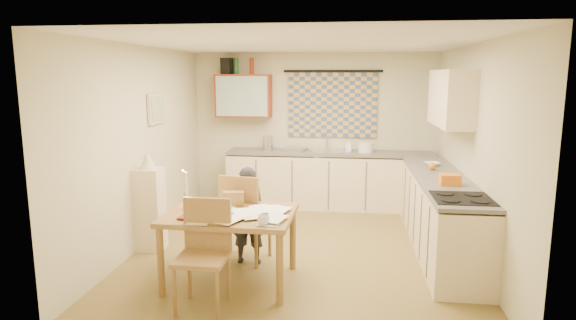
# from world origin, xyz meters

# --- Properties ---
(floor) EXTENTS (4.00, 4.50, 0.02)m
(floor) POSITION_xyz_m (0.00, 0.00, -0.01)
(floor) COLOR brown
(floor) RESTS_ON ground
(ceiling) EXTENTS (4.00, 4.50, 0.02)m
(ceiling) POSITION_xyz_m (0.00, 0.00, 2.51)
(ceiling) COLOR white
(ceiling) RESTS_ON floor
(wall_back) EXTENTS (4.00, 0.02, 2.50)m
(wall_back) POSITION_xyz_m (0.00, 2.26, 1.25)
(wall_back) COLOR beige
(wall_back) RESTS_ON floor
(wall_front) EXTENTS (4.00, 0.02, 2.50)m
(wall_front) POSITION_xyz_m (0.00, -2.26, 1.25)
(wall_front) COLOR beige
(wall_front) RESTS_ON floor
(wall_left) EXTENTS (0.02, 4.50, 2.50)m
(wall_left) POSITION_xyz_m (-2.01, 0.00, 1.25)
(wall_left) COLOR beige
(wall_left) RESTS_ON floor
(wall_right) EXTENTS (0.02, 4.50, 2.50)m
(wall_right) POSITION_xyz_m (2.01, 0.00, 1.25)
(wall_right) COLOR beige
(wall_right) RESTS_ON floor
(window_blind) EXTENTS (1.45, 0.03, 1.05)m
(window_blind) POSITION_xyz_m (0.30, 2.22, 1.65)
(window_blind) COLOR #39537B
(window_blind) RESTS_ON wall_back
(curtain_rod) EXTENTS (1.60, 0.04, 0.04)m
(curtain_rod) POSITION_xyz_m (0.30, 2.20, 2.20)
(curtain_rod) COLOR black
(curtain_rod) RESTS_ON wall_back
(wall_cabinet) EXTENTS (0.90, 0.34, 0.70)m
(wall_cabinet) POSITION_xyz_m (-1.15, 2.08, 1.80)
(wall_cabinet) COLOR maroon
(wall_cabinet) RESTS_ON wall_back
(wall_cabinet_glass) EXTENTS (0.84, 0.02, 0.64)m
(wall_cabinet_glass) POSITION_xyz_m (-1.15, 1.91, 1.80)
(wall_cabinet_glass) COLOR #99B2A5
(wall_cabinet_glass) RESTS_ON wall_back
(upper_cabinet_right) EXTENTS (0.34, 1.30, 0.70)m
(upper_cabinet_right) POSITION_xyz_m (1.83, 0.55, 1.85)
(upper_cabinet_right) COLOR beige
(upper_cabinet_right) RESTS_ON wall_right
(framed_print) EXTENTS (0.04, 0.50, 0.40)m
(framed_print) POSITION_xyz_m (-1.97, 0.40, 1.70)
(framed_print) COLOR beige
(framed_print) RESTS_ON wall_left
(print_canvas) EXTENTS (0.01, 0.42, 0.32)m
(print_canvas) POSITION_xyz_m (-1.95, 0.40, 1.70)
(print_canvas) COLOR beige
(print_canvas) RESTS_ON wall_left
(counter_back) EXTENTS (3.30, 0.62, 0.92)m
(counter_back) POSITION_xyz_m (0.28, 1.95, 0.45)
(counter_back) COLOR beige
(counter_back) RESTS_ON floor
(counter_right) EXTENTS (0.62, 2.95, 0.92)m
(counter_right) POSITION_xyz_m (1.70, 0.18, 0.45)
(counter_right) COLOR beige
(counter_right) RESTS_ON floor
(stove) EXTENTS (0.60, 0.60, 0.93)m
(stove) POSITION_xyz_m (1.70, -0.88, 0.46)
(stove) COLOR white
(stove) RESTS_ON floor
(sink) EXTENTS (0.64, 0.57, 0.10)m
(sink) POSITION_xyz_m (0.25, 1.95, 0.88)
(sink) COLOR silver
(sink) RESTS_ON counter_back
(tap) EXTENTS (0.03, 0.03, 0.28)m
(tap) POSITION_xyz_m (0.23, 2.13, 1.06)
(tap) COLOR silver
(tap) RESTS_ON counter_back
(dish_rack) EXTENTS (0.40, 0.37, 0.06)m
(dish_rack) POSITION_xyz_m (-0.29, 1.95, 0.95)
(dish_rack) COLOR silver
(dish_rack) RESTS_ON counter_back
(kettle) EXTENTS (0.20, 0.20, 0.24)m
(kettle) POSITION_xyz_m (-0.73, 1.95, 1.04)
(kettle) COLOR silver
(kettle) RESTS_ON counter_back
(mixing_bowl) EXTENTS (0.25, 0.25, 0.16)m
(mixing_bowl) POSITION_xyz_m (0.85, 1.95, 1.00)
(mixing_bowl) COLOR white
(mixing_bowl) RESTS_ON counter_back
(soap_bottle) EXTENTS (0.12, 0.12, 0.20)m
(soap_bottle) POSITION_xyz_m (0.58, 2.00, 1.02)
(soap_bottle) COLOR white
(soap_bottle) RESTS_ON counter_back
(bowl) EXTENTS (0.34, 0.34, 0.05)m
(bowl) POSITION_xyz_m (1.70, 0.88, 0.94)
(bowl) COLOR white
(bowl) RESTS_ON counter_right
(orange_bag) EXTENTS (0.22, 0.17, 0.12)m
(orange_bag) POSITION_xyz_m (1.70, -0.28, 0.98)
(orange_bag) COLOR orange
(orange_bag) RESTS_ON counter_right
(fruit_orange) EXTENTS (0.10, 0.10, 0.10)m
(fruit_orange) POSITION_xyz_m (1.65, 0.58, 0.97)
(fruit_orange) COLOR orange
(fruit_orange) RESTS_ON counter_right
(speaker) EXTENTS (0.18, 0.22, 0.26)m
(speaker) POSITION_xyz_m (-1.42, 2.08, 2.28)
(speaker) COLOR black
(speaker) RESTS_ON wall_cabinet
(bottle_green) EXTENTS (0.08, 0.08, 0.26)m
(bottle_green) POSITION_xyz_m (-1.27, 2.08, 2.28)
(bottle_green) COLOR #195926
(bottle_green) RESTS_ON wall_cabinet
(bottle_brown) EXTENTS (0.08, 0.08, 0.26)m
(bottle_brown) POSITION_xyz_m (-1.01, 2.08, 2.28)
(bottle_brown) COLOR maroon
(bottle_brown) RESTS_ON wall_cabinet
(dining_table) EXTENTS (1.32, 1.02, 0.75)m
(dining_table) POSITION_xyz_m (-0.63, -1.08, 0.38)
(dining_table) COLOR brown
(dining_table) RESTS_ON floor
(chair_far) EXTENTS (0.56, 0.56, 1.04)m
(chair_far) POSITION_xyz_m (-0.59, -0.49, 0.32)
(chair_far) COLOR brown
(chair_far) RESTS_ON floor
(chair_near) EXTENTS (0.46, 0.46, 1.01)m
(chair_near) POSITION_xyz_m (-0.75, -1.68, 0.31)
(chair_near) COLOR brown
(chair_near) RESTS_ON floor
(person) EXTENTS (0.41, 0.27, 1.13)m
(person) POSITION_xyz_m (-0.56, -0.55, 0.57)
(person) COLOR black
(person) RESTS_ON floor
(shelf_stand) EXTENTS (0.32, 0.30, 1.02)m
(shelf_stand) POSITION_xyz_m (-1.84, -0.27, 0.51)
(shelf_stand) COLOR beige
(shelf_stand) RESTS_ON floor
(lampshade) EXTENTS (0.20, 0.20, 0.22)m
(lampshade) POSITION_xyz_m (-1.84, -0.27, 1.13)
(lampshade) COLOR beige
(lampshade) RESTS_ON shelf_stand
(letter_rack) EXTENTS (0.24, 0.14, 0.16)m
(letter_rack) POSITION_xyz_m (-0.65, -0.85, 0.83)
(letter_rack) COLOR brown
(letter_rack) RESTS_ON dining_table
(mug) EXTENTS (0.19, 0.19, 0.09)m
(mug) POSITION_xyz_m (-0.22, -1.45, 0.79)
(mug) COLOR white
(mug) RESTS_ON dining_table
(magazine) EXTENTS (0.24, 0.29, 0.02)m
(magazine) POSITION_xyz_m (-1.07, -1.29, 0.76)
(magazine) COLOR maroon
(magazine) RESTS_ON dining_table
(book) EXTENTS (0.23, 0.27, 0.02)m
(book) POSITION_xyz_m (-1.02, -1.16, 0.76)
(book) COLOR orange
(book) RESTS_ON dining_table
(orange_box) EXTENTS (0.14, 0.11, 0.04)m
(orange_box) POSITION_xyz_m (-0.91, -1.38, 0.77)
(orange_box) COLOR orange
(orange_box) RESTS_ON dining_table
(eyeglasses) EXTENTS (0.14, 0.08, 0.02)m
(eyeglasses) POSITION_xyz_m (-0.51, -1.37, 0.76)
(eyeglasses) COLOR black
(eyeglasses) RESTS_ON dining_table
(candle_holder) EXTENTS (0.07, 0.07, 0.18)m
(candle_holder) POSITION_xyz_m (-1.11, -1.01, 0.84)
(candle_holder) COLOR silver
(candle_holder) RESTS_ON dining_table
(candle) EXTENTS (0.03, 0.03, 0.22)m
(candle) POSITION_xyz_m (-1.10, -1.04, 1.04)
(candle) COLOR white
(candle) RESTS_ON dining_table
(candle_flame) EXTENTS (0.02, 0.02, 0.02)m
(candle_flame) POSITION_xyz_m (-1.13, -1.02, 1.16)
(candle_flame) COLOR #FFCC66
(candle_flame) RESTS_ON dining_table
(papers) EXTENTS (1.10, 0.99, 0.03)m
(papers) POSITION_xyz_m (-0.56, -1.10, 0.77)
(papers) COLOR white
(papers) RESTS_ON dining_table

